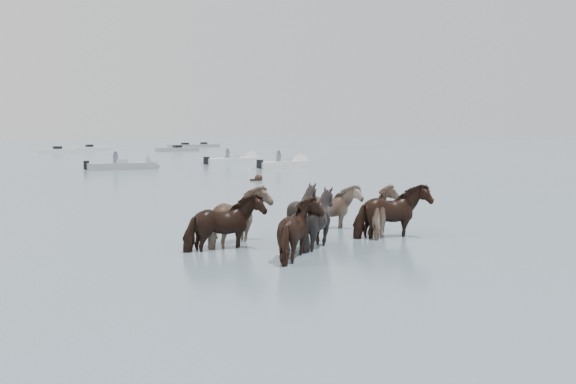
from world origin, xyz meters
TOP-DOWN VIEW (x-y plane):
  - ground at (0.00, 0.00)m, footprint 400.00×400.00m
  - pony_herd at (-0.47, 0.88)m, footprint 6.15×4.24m
  - swimming_pony at (9.63, 17.05)m, footprint 0.72×0.44m
  - motorboat_c at (8.96, 31.27)m, footprint 5.41×2.73m
  - motorboat_d at (19.19, 26.14)m, footprint 5.28×2.11m
  - motorboat_e at (19.73, 33.76)m, footprint 6.40×2.81m

SIDE VIEW (x-z plane):
  - ground at x=0.00m, z-range 0.00..0.00m
  - swimming_pony at x=9.63m, z-range -0.12..0.32m
  - motorboat_e at x=19.73m, z-range -0.74..1.18m
  - motorboat_c at x=8.96m, z-range -0.73..1.19m
  - motorboat_d at x=19.19m, z-range -0.73..1.19m
  - pony_herd at x=-0.47m, z-range -0.31..1.30m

